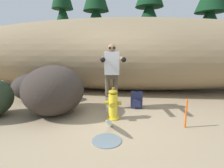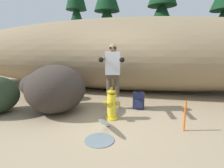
{
  "view_description": "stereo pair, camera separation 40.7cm",
  "coord_description": "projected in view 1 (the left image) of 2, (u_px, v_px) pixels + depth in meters",
  "views": [
    {
      "loc": [
        0.63,
        -3.6,
        1.57
      ],
      "look_at": [
        0.16,
        0.44,
        0.75
      ],
      "focal_mm": 28.04,
      "sensor_mm": 36.0,
      "label": 1
    },
    {
      "loc": [
        1.03,
        -3.53,
        1.57
      ],
      "look_at": [
        0.16,
        0.44,
        0.75
      ],
      "focal_mm": 28.04,
      "sensor_mm": 36.0,
      "label": 2
    }
  ],
  "objects": [
    {
      "name": "pine_tree_center",
      "position": [
        149.0,
        14.0,
        10.38
      ],
      "size": [
        2.54,
        2.54,
        6.33
      ],
      "color": "#47331E",
      "rests_on": "ground_plane"
    },
    {
      "name": "pine_tree_right",
      "position": [
        209.0,
        20.0,
        9.16
      ],
      "size": [
        2.37,
        2.37,
        5.54
      ],
      "color": "#47331E",
      "rests_on": "ground_plane"
    },
    {
      "name": "dirt_embankment",
      "position": [
        116.0,
        55.0,
        6.77
      ],
      "size": [
        16.01,
        3.2,
        2.7
      ],
      "primitive_type": "ellipsoid",
      "color": "#897556",
      "rests_on": "ground_plane"
    },
    {
      "name": "spare_backpack",
      "position": [
        136.0,
        100.0,
        4.71
      ],
      "size": [
        0.32,
        0.31,
        0.47
      ],
      "rotation": [
        0.0,
        0.0,
        4.79
      ],
      "color": "#23284C",
      "rests_on": "ground_plane"
    },
    {
      "name": "ground_plane",
      "position": [
        103.0,
        122.0,
        3.89
      ],
      "size": [
        56.0,
        56.0,
        0.04
      ],
      "primitive_type": "cube",
      "color": "#998466"
    },
    {
      "name": "pine_tree_left",
      "position": [
        96.0,
        18.0,
        9.28
      ],
      "size": [
        2.09,
        2.09,
        5.57
      ],
      "color": "#47331E",
      "rests_on": "ground_plane"
    },
    {
      "name": "boulder_outlier",
      "position": [
        68.0,
        95.0,
        5.41
      ],
      "size": [
        0.75,
        0.76,
        0.36
      ],
      "primitive_type": "ellipsoid",
      "rotation": [
        0.0,
        0.0,
        0.49
      ],
      "color": "#33252B",
      "rests_on": "ground_plane"
    },
    {
      "name": "survey_stake",
      "position": [
        186.0,
        113.0,
        3.5
      ],
      "size": [
        0.04,
        0.04,
        0.6
      ],
      "primitive_type": "cylinder",
      "color": "#E55914",
      "rests_on": "ground_plane"
    },
    {
      "name": "boulder_mid",
      "position": [
        54.0,
        90.0,
        4.2
      ],
      "size": [
        1.5,
        1.54,
        1.19
      ],
      "primitive_type": "ellipsoid",
      "rotation": [
        0.0,
        0.0,
        3.1
      ],
      "color": "#312924",
      "rests_on": "ground_plane"
    },
    {
      "name": "pine_tree_far_left",
      "position": [
        63.0,
        17.0,
        12.15
      ],
      "size": [
        2.24,
        2.24,
        7.16
      ],
      "color": "#47331E",
      "rests_on": "ground_plane"
    },
    {
      "name": "hydrant_water_jet",
      "position": [
        109.0,
        127.0,
        3.32
      ],
      "size": [
        0.52,
        1.12,
        0.56
      ],
      "color": "silver",
      "rests_on": "ground_plane"
    },
    {
      "name": "boulder_large",
      "position": [
        33.0,
        86.0,
        5.48
      ],
      "size": [
        1.55,
        1.58,
        0.82
      ],
      "primitive_type": "ellipsoid",
      "rotation": [
        0.0,
        0.0,
        1.88
      ],
      "color": "#332C29",
      "rests_on": "ground_plane"
    },
    {
      "name": "fire_hydrant",
      "position": [
        113.0,
        105.0,
        3.93
      ],
      "size": [
        0.38,
        0.33,
        0.73
      ],
      "color": "yellow",
      "rests_on": "ground_plane"
    },
    {
      "name": "utility_worker",
      "position": [
        112.0,
        69.0,
        4.36
      ],
      "size": [
        0.63,
        1.02,
        1.69
      ],
      "rotation": [
        0.0,
        0.0,
        -1.4
      ],
      "color": "beige",
      "rests_on": "ground_plane"
    }
  ]
}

